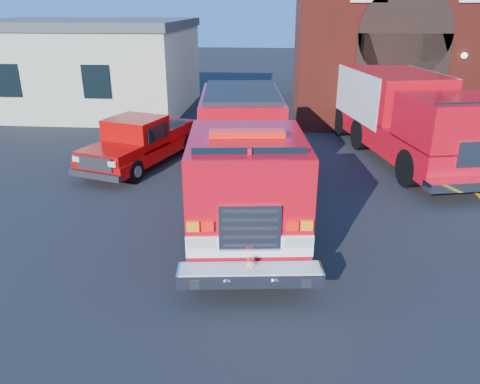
# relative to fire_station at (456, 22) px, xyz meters

# --- Properties ---
(ground) EXTENTS (100.00, 100.00, 0.00)m
(ground) POSITION_rel_fire_station_xyz_m (-8.99, -13.98, -4.25)
(ground) COLOR black
(ground) RESTS_ON ground
(parking_stripe_mid) EXTENTS (0.12, 3.00, 0.01)m
(parking_stripe_mid) POSITION_rel_fire_station_xyz_m (-2.49, -9.98, -4.25)
(parking_stripe_mid) COLOR yellow
(parking_stripe_mid) RESTS_ON ground
(parking_stripe_far) EXTENTS (0.12, 3.00, 0.01)m
(parking_stripe_far) POSITION_rel_fire_station_xyz_m (-2.49, -6.98, -4.25)
(parking_stripe_far) COLOR yellow
(parking_stripe_far) RESTS_ON ground
(fire_station) EXTENTS (15.20, 10.20, 8.45)m
(fire_station) POSITION_rel_fire_station_xyz_m (0.00, 0.00, 0.00)
(fire_station) COLOR maroon
(fire_station) RESTS_ON ground
(side_building) EXTENTS (10.20, 8.20, 4.35)m
(side_building) POSITION_rel_fire_station_xyz_m (-17.99, -0.99, -2.05)
(side_building) COLOR beige
(side_building) RESTS_ON ground
(fire_engine) EXTENTS (3.43, 9.11, 2.74)m
(fire_engine) POSITION_rel_fire_station_xyz_m (-9.12, -12.82, -2.83)
(fire_engine) COLOR black
(fire_engine) RESTS_ON ground
(pickup_truck) EXTENTS (3.20, 5.30, 1.63)m
(pickup_truck) POSITION_rel_fire_station_xyz_m (-12.80, -9.69, -3.48)
(pickup_truck) COLOR black
(pickup_truck) RESTS_ON ground
(secondary_truck) EXTENTS (4.51, 9.05, 2.81)m
(secondary_truck) POSITION_rel_fire_station_xyz_m (-3.90, -7.93, -2.72)
(secondary_truck) COLOR black
(secondary_truck) RESTS_ON ground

